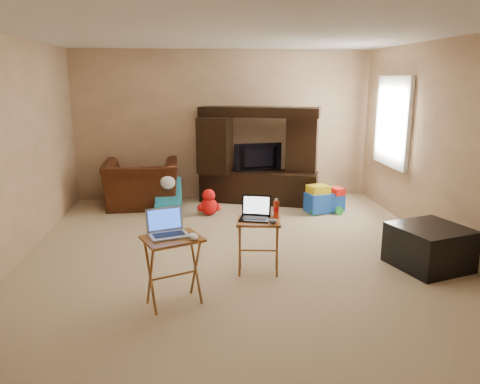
{
  "coord_description": "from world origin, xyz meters",
  "views": [
    {
      "loc": [
        -0.48,
        -5.24,
        2.04
      ],
      "look_at": [
        0.0,
        -0.2,
        0.8
      ],
      "focal_mm": 35.0,
      "sensor_mm": 36.0,
      "label": 1
    }
  ],
  "objects": [
    {
      "name": "wall_right",
      "position": [
        2.5,
        0.0,
        1.25
      ],
      "size": [
        0.0,
        5.5,
        5.5
      ],
      "primitive_type": "plane",
      "rotation": [
        1.57,
        0.0,
        -1.57
      ],
      "color": "tan",
      "rests_on": "ground"
    },
    {
      "name": "push_toy",
      "position": [
        1.49,
        1.61,
        0.22
      ],
      "size": [
        0.68,
        0.57,
        0.44
      ],
      "primitive_type": null,
      "rotation": [
        0.0,
        0.0,
        0.28
      ],
      "color": "blue",
      "rests_on": "floor"
    },
    {
      "name": "child_rocker",
      "position": [
        -0.92,
        1.75,
        0.27
      ],
      "size": [
        0.43,
        0.49,
        0.55
      ],
      "primitive_type": null,
      "rotation": [
        0.0,
        0.0,
        0.05
      ],
      "color": "teal",
      "rests_on": "floor"
    },
    {
      "name": "plush_toy",
      "position": [
        -0.3,
        1.64,
        0.2
      ],
      "size": [
        0.37,
        0.3,
        0.41
      ],
      "primitive_type": null,
      "color": "red",
      "rests_on": "floor"
    },
    {
      "name": "tray_table_left",
      "position": [
        -0.71,
        -1.23,
        0.32
      ],
      "size": [
        0.62,
        0.57,
        0.65
      ],
      "primitive_type": "cube",
      "rotation": [
        0.0,
        0.0,
        0.41
      ],
      "color": "#9B5B25",
      "rests_on": "floor"
    },
    {
      "name": "tray_table_right",
      "position": [
        0.16,
        -0.6,
        0.3
      ],
      "size": [
        0.5,
        0.42,
        0.59
      ],
      "primitive_type": "cube",
      "rotation": [
        0.0,
        0.0,
        -0.14
      ],
      "color": "#AC6C29",
      "rests_on": "floor"
    },
    {
      "name": "laptop_right",
      "position": [
        0.12,
        -0.58,
        0.71
      ],
      "size": [
        0.37,
        0.33,
        0.24
      ],
      "primitive_type": "cube",
      "rotation": [
        0.0,
        0.0,
        -0.27
      ],
      "color": "black",
      "rests_on": "tray_table_right"
    },
    {
      "name": "laptop_left",
      "position": [
        -0.74,
        -1.2,
        0.77
      ],
      "size": [
        0.41,
        0.37,
        0.24
      ],
      "primitive_type": "cube",
      "rotation": [
        0.0,
        0.0,
        0.33
      ],
      "color": "#A2A1A6",
      "rests_on": "tray_table_left"
    },
    {
      "name": "wall_left",
      "position": [
        -2.5,
        0.0,
        1.25
      ],
      "size": [
        0.0,
        5.5,
        5.5
      ],
      "primitive_type": "plane",
      "rotation": [
        1.57,
        0.0,
        1.57
      ],
      "color": "tan",
      "rests_on": "ground"
    },
    {
      "name": "mouse_right",
      "position": [
        0.29,
        -0.72,
        0.62
      ],
      "size": [
        0.09,
        0.13,
        0.05
      ],
      "primitive_type": "ellipsoid",
      "rotation": [
        0.0,
        0.0,
        -0.11
      ],
      "color": "#3C3D41",
      "rests_on": "tray_table_right"
    },
    {
      "name": "floor",
      "position": [
        0.0,
        0.0,
        0.0
      ],
      "size": [
        5.5,
        5.5,
        0.0
      ],
      "primitive_type": "plane",
      "color": "#C6B389",
      "rests_on": "ground"
    },
    {
      "name": "wall_back",
      "position": [
        0.0,
        2.75,
        1.25
      ],
      "size": [
        5.0,
        0.0,
        5.0
      ],
      "primitive_type": "plane",
      "rotation": [
        1.57,
        0.0,
        0.0
      ],
      "color": "tan",
      "rests_on": "ground"
    },
    {
      "name": "recliner",
      "position": [
        -1.36,
        2.22,
        0.37
      ],
      "size": [
        1.2,
        1.06,
        0.75
      ],
      "primitive_type": "imported",
      "rotation": [
        0.0,
        0.0,
        3.19
      ],
      "color": "#441E0E",
      "rests_on": "floor"
    },
    {
      "name": "ceiling",
      "position": [
        0.0,
        0.0,
        2.5
      ],
      "size": [
        5.5,
        5.5,
        0.0
      ],
      "primitive_type": "plane",
      "rotation": [
        3.14,
        0.0,
        0.0
      ],
      "color": "silver",
      "rests_on": "ground"
    },
    {
      "name": "wall_front",
      "position": [
        0.0,
        -2.75,
        1.25
      ],
      "size": [
        5.0,
        0.0,
        5.0
      ],
      "primitive_type": "plane",
      "rotation": [
        -1.57,
        0.0,
        0.0
      ],
      "color": "tan",
      "rests_on": "ground"
    },
    {
      "name": "entertainment_center",
      "position": [
        0.55,
        2.33,
        0.79
      ],
      "size": [
        1.99,
        1.06,
        1.58
      ],
      "primitive_type": "cube",
      "rotation": [
        0.0,
        0.0,
        -0.32
      ],
      "color": "black",
      "rests_on": "floor"
    },
    {
      "name": "window_frame",
      "position": [
        2.46,
        1.55,
        1.4
      ],
      "size": [
        0.06,
        1.14,
        1.34
      ],
      "primitive_type": "cube",
      "color": "white",
      "rests_on": "ground"
    },
    {
      "name": "television",
      "position": [
        0.55,
        2.28,
        0.76
      ],
      "size": [
        0.81,
        0.21,
        0.46
      ],
      "primitive_type": "imported",
      "rotation": [
        0.0,
        0.0,
        3.28
      ],
      "color": "black",
      "rests_on": "entertainment_center"
    },
    {
      "name": "mouse_left",
      "position": [
        -0.52,
        -1.3,
        0.68
      ],
      "size": [
        0.12,
        0.15,
        0.05
      ],
      "primitive_type": "ellipsoid",
      "rotation": [
        0.0,
        0.0,
        0.31
      ],
      "color": "silver",
      "rests_on": "tray_table_left"
    },
    {
      "name": "window_pane",
      "position": [
        2.48,
        1.55,
        1.4
      ],
      "size": [
        0.0,
        1.2,
        1.2
      ],
      "primitive_type": "plane",
      "rotation": [
        1.57,
        0.0,
        -1.57
      ],
      "color": "white",
      "rests_on": "ground"
    },
    {
      "name": "water_bottle",
      "position": [
        0.36,
        -0.52,
        0.68
      ],
      "size": [
        0.06,
        0.06,
        0.18
      ],
      "primitive_type": "cylinder",
      "color": "#BB290B",
      "rests_on": "tray_table_right"
    },
    {
      "name": "ottoman",
      "position": [
        2.06,
        -0.61,
        0.23
      ],
      "size": [
        0.9,
        0.9,
        0.46
      ],
      "primitive_type": "cube",
      "rotation": [
        0.0,
        0.0,
        0.3
      ],
      "color": "black",
      "rests_on": "floor"
    }
  ]
}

